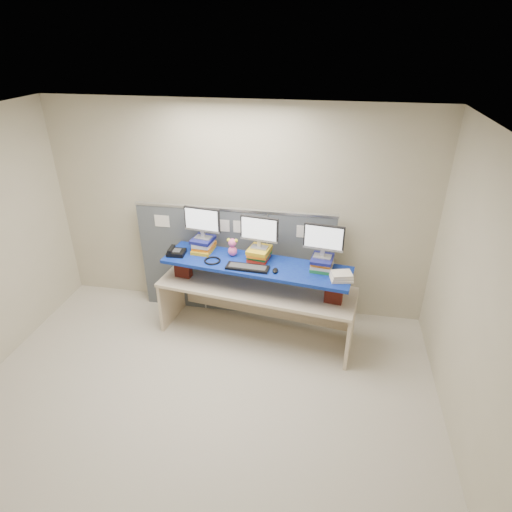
% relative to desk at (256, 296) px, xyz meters
% --- Properties ---
extents(room, '(5.00, 4.00, 2.80)m').
position_rel_desk_xyz_m(room, '(-0.37, -1.30, 0.82)').
color(room, beige).
rests_on(room, ground).
extents(cubicle_partition, '(2.60, 0.06, 1.53)m').
position_rel_desk_xyz_m(cubicle_partition, '(-0.37, 0.48, 0.19)').
color(cubicle_partition, '#444950').
rests_on(cubicle_partition, ground).
extents(desk, '(2.47, 1.01, 0.73)m').
position_rel_desk_xyz_m(desk, '(0.00, 0.00, 0.00)').
color(desk, beige).
rests_on(desk, ground).
extents(brick_pier_left, '(0.21, 0.14, 0.27)m').
position_rel_desk_xyz_m(brick_pier_left, '(-0.94, 0.08, 0.28)').
color(brick_pier_left, maroon).
rests_on(brick_pier_left, desk).
extents(brick_pier_right, '(0.21, 0.14, 0.27)m').
position_rel_desk_xyz_m(brick_pier_right, '(0.93, -0.17, 0.28)').
color(brick_pier_right, maroon).
rests_on(brick_pier_right, desk).
extents(blue_board, '(2.30, 0.85, 0.04)m').
position_rel_desk_xyz_m(blue_board, '(0.00, 0.00, 0.44)').
color(blue_board, '#0A0E83').
rests_on(blue_board, brick_pier_left).
extents(book_stack_left, '(0.28, 0.32, 0.17)m').
position_rel_desk_xyz_m(book_stack_left, '(-0.70, 0.21, 0.55)').
color(book_stack_left, gold).
rests_on(book_stack_left, blue_board).
extents(book_stack_center, '(0.29, 0.33, 0.15)m').
position_rel_desk_xyz_m(book_stack_center, '(0.02, 0.12, 0.54)').
color(book_stack_center, red).
rests_on(book_stack_center, blue_board).
extents(book_stack_right, '(0.27, 0.34, 0.15)m').
position_rel_desk_xyz_m(book_stack_right, '(0.77, 0.02, 0.54)').
color(book_stack_right, '#1E7337').
rests_on(book_stack_right, blue_board).
extents(monitor_left, '(0.46, 0.15, 0.40)m').
position_rel_desk_xyz_m(monitor_left, '(-0.70, 0.21, 0.86)').
color(monitor_left, '#A0A1A5').
rests_on(monitor_left, book_stack_left).
extents(monitor_center, '(0.46, 0.15, 0.40)m').
position_rel_desk_xyz_m(monitor_center, '(0.02, 0.12, 0.84)').
color(monitor_center, '#A0A1A5').
rests_on(monitor_center, book_stack_center).
extents(monitor_right, '(0.46, 0.15, 0.40)m').
position_rel_desk_xyz_m(monitor_right, '(0.77, 0.02, 0.84)').
color(monitor_right, '#A0A1A5').
rests_on(monitor_right, book_stack_right).
extents(keyboard, '(0.51, 0.19, 0.03)m').
position_rel_desk_xyz_m(keyboard, '(-0.07, -0.14, 0.48)').
color(keyboard, black).
rests_on(keyboard, blue_board).
extents(mouse, '(0.09, 0.13, 0.04)m').
position_rel_desk_xyz_m(mouse, '(0.25, -0.16, 0.48)').
color(mouse, black).
rests_on(mouse, blue_board).
extents(desk_phone, '(0.22, 0.20, 0.09)m').
position_rel_desk_xyz_m(desk_phone, '(-1.01, 0.05, 0.49)').
color(desk_phone, black).
rests_on(desk_phone, blue_board).
extents(headset, '(0.23, 0.23, 0.02)m').
position_rel_desk_xyz_m(headset, '(-0.52, -0.04, 0.47)').
color(headset, black).
rests_on(headset, blue_board).
extents(plush_toy, '(0.14, 0.10, 0.23)m').
position_rel_desk_xyz_m(plush_toy, '(-0.32, 0.14, 0.58)').
color(plush_toy, pink).
rests_on(plush_toy, blue_board).
extents(binder_stack, '(0.27, 0.24, 0.09)m').
position_rel_desk_xyz_m(binder_stack, '(0.99, -0.19, 0.50)').
color(binder_stack, beige).
rests_on(binder_stack, blue_board).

